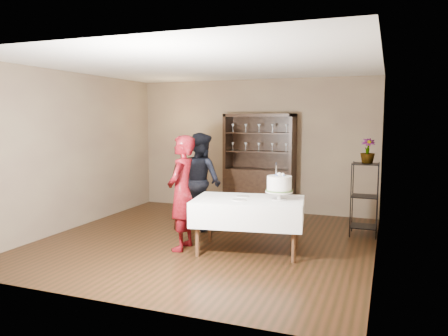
{
  "coord_description": "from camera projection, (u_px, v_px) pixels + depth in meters",
  "views": [
    {
      "loc": [
        2.62,
        -6.15,
        1.91
      ],
      "look_at": [
        0.25,
        0.1,
        1.15
      ],
      "focal_mm": 35.0,
      "sensor_mm": 36.0,
      "label": 1
    }
  ],
  "objects": [
    {
      "name": "floor",
      "position": [
        207.0,
        241.0,
        6.85
      ],
      "size": [
        5.0,
        5.0,
        0.0
      ],
      "primitive_type": "plane",
      "color": "black",
      "rests_on": "ground"
    },
    {
      "name": "ceiling",
      "position": [
        206.0,
        65.0,
        6.54
      ],
      "size": [
        5.0,
        5.0,
        0.0
      ],
      "primitive_type": "plane",
      "rotation": [
        3.14,
        0.0,
        0.0
      ],
      "color": "silver",
      "rests_on": "back_wall"
    },
    {
      "name": "back_wall",
      "position": [
        254.0,
        146.0,
        9.02
      ],
      "size": [
        5.0,
        0.02,
        2.7
      ],
      "primitive_type": "cube",
      "color": "brown",
      "rests_on": "floor"
    },
    {
      "name": "wall_left",
      "position": [
        74.0,
        151.0,
        7.58
      ],
      "size": [
        0.02,
        5.0,
        2.7
      ],
      "primitive_type": "cube",
      "color": "brown",
      "rests_on": "floor"
    },
    {
      "name": "wall_right",
      "position": [
        379.0,
        160.0,
        5.82
      ],
      "size": [
        0.02,
        5.0,
        2.7
      ],
      "primitive_type": "cube",
      "color": "brown",
      "rests_on": "floor"
    },
    {
      "name": "china_hutch",
      "position": [
        259.0,
        180.0,
        8.8
      ],
      "size": [
        1.4,
        0.48,
        2.0
      ],
      "color": "black",
      "rests_on": "floor"
    },
    {
      "name": "plant_etagere",
      "position": [
        365.0,
        196.0,
        7.09
      ],
      "size": [
        0.42,
        0.42,
        1.2
      ],
      "color": "black",
      "rests_on": "floor"
    },
    {
      "name": "cake_table",
      "position": [
        249.0,
        211.0,
        6.22
      ],
      "size": [
        1.67,
        1.18,
        0.77
      ],
      "rotation": [
        0.0,
        0.0,
        0.16
      ],
      "color": "white",
      "rests_on": "floor"
    },
    {
      "name": "woman",
      "position": [
        182.0,
        193.0,
        6.32
      ],
      "size": [
        0.45,
        0.64,
        1.67
      ],
      "primitive_type": "imported",
      "rotation": [
        0.0,
        0.0,
        -1.49
      ],
      "color": "#330405",
      "rests_on": "floor"
    },
    {
      "name": "man",
      "position": [
        201.0,
        181.0,
        7.57
      ],
      "size": [
        1.02,
        0.96,
        1.67
      ],
      "primitive_type": "imported",
      "rotation": [
        0.0,
        0.0,
        2.6
      ],
      "color": "black",
      "rests_on": "floor"
    },
    {
      "name": "cake",
      "position": [
        279.0,
        185.0,
        6.11
      ],
      "size": [
        0.43,
        0.43,
        0.53
      ],
      "rotation": [
        0.0,
        0.0,
        0.28
      ],
      "color": "white",
      "rests_on": "cake_table"
    },
    {
      "name": "plate_near",
      "position": [
        239.0,
        200.0,
        6.09
      ],
      "size": [
        0.25,
        0.25,
        0.01
      ],
      "primitive_type": "cylinder",
      "rotation": [
        0.0,
        0.0,
        0.26
      ],
      "color": "white",
      "rests_on": "cake_table"
    },
    {
      "name": "plate_far",
      "position": [
        243.0,
        196.0,
        6.35
      ],
      "size": [
        0.19,
        0.19,
        0.01
      ],
      "primitive_type": "cylinder",
      "rotation": [
        0.0,
        0.0,
        0.02
      ],
      "color": "white",
      "rests_on": "cake_table"
    },
    {
      "name": "potted_plant",
      "position": [
        368.0,
        151.0,
        7.01
      ],
      "size": [
        0.26,
        0.26,
        0.4
      ],
      "primitive_type": "imported",
      "rotation": [
        0.0,
        0.0,
        0.18
      ],
      "color": "#4B6F34",
      "rests_on": "plant_etagere"
    }
  ]
}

